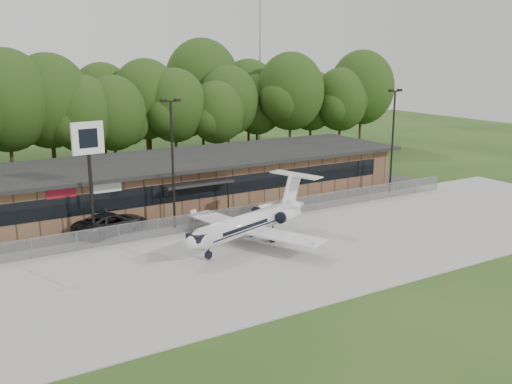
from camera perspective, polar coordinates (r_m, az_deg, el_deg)
ground at (r=35.01m, az=10.56°, el=-9.33°), size 160.00×160.00×0.00m
apron at (r=40.88m, az=3.13°, el=-5.63°), size 64.00×18.00×0.08m
parking_lot at (r=50.38m, az=-4.20°, el=-1.91°), size 50.00×9.00×0.06m
terminal at (r=53.75m, az=-6.38°, el=1.40°), size 41.00×11.65×4.30m
fence at (r=46.34m, az=-1.70°, el=-2.31°), size 46.00×0.04×1.52m
treeline at (r=69.65m, az=-12.78°, el=8.38°), size 72.00×12.00×15.00m
radio_mast at (r=84.14m, az=0.39°, el=12.99°), size 0.20×0.20×25.00m
light_pole_mid at (r=44.37m, az=-8.36°, el=3.72°), size 1.55×0.30×10.23m
light_pole_right at (r=57.14m, az=13.53°, el=5.70°), size 1.55×0.30×10.23m
business_jet at (r=41.25m, az=-0.46°, el=-3.14°), size 13.21×11.83×4.50m
suv at (r=45.44m, az=-14.27°, el=-3.01°), size 6.45×4.45×1.64m
pole_sign at (r=42.55m, az=-16.41°, el=3.97°), size 2.33×0.52×8.85m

